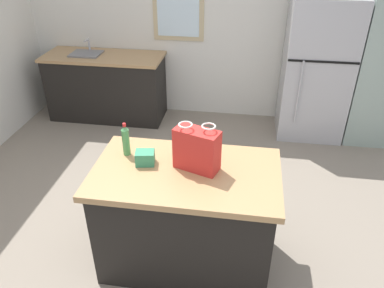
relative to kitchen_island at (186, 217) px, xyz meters
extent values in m
plane|color=gray|center=(-0.12, 0.25, -0.46)|extent=(6.31, 6.31, 0.00)
cube|color=silver|center=(-0.12, 2.88, 0.94)|extent=(5.18, 0.10, 2.80)
cube|color=#CCB78C|center=(-0.57, 2.82, 0.90)|extent=(0.68, 0.04, 0.60)
cube|color=white|center=(-0.57, 2.80, 0.90)|extent=(0.56, 0.02, 0.48)
cube|color=black|center=(0.00, 0.00, -0.03)|extent=(1.31, 0.75, 0.86)
cube|color=tan|center=(0.00, 0.00, 0.43)|extent=(1.39, 0.83, 0.05)
cube|color=#B7B7BC|center=(1.24, 2.45, 0.42)|extent=(0.81, 0.68, 1.76)
cube|color=black|center=(1.24, 2.11, 0.63)|extent=(0.79, 0.01, 0.02)
cylinder|color=#B7B7BC|center=(1.02, 2.08, 0.24)|extent=(0.02, 0.02, 0.79)
cube|color=#9EB2A8|center=(1.93, 2.45, 0.62)|extent=(0.54, 0.65, 2.15)
cube|color=black|center=(-1.55, 2.49, -0.03)|extent=(1.58, 0.61, 0.87)
cube|color=tan|center=(-1.55, 2.49, 0.43)|extent=(1.62, 0.65, 0.04)
cube|color=slate|center=(-1.79, 2.49, 0.40)|extent=(0.40, 0.32, 0.14)
cylinder|color=#B7B7BC|center=(-1.79, 2.63, 0.54)|extent=(0.03, 0.03, 0.18)
cylinder|color=#B7B7BC|center=(-1.79, 2.56, 0.62)|extent=(0.02, 0.14, 0.02)
cube|color=red|center=(0.07, 0.05, 0.61)|extent=(0.36, 0.25, 0.32)
torus|color=white|center=(-0.01, 0.05, 0.81)|extent=(0.13, 0.13, 0.01)
torus|color=white|center=(0.16, 0.05, 0.81)|extent=(0.13, 0.13, 0.01)
cube|color=#388E66|center=(-0.32, 0.05, 0.50)|extent=(0.16, 0.13, 0.10)
cylinder|color=#4C9956|center=(-0.49, 0.16, 0.56)|extent=(0.06, 0.06, 0.22)
cone|color=#4C9956|center=(-0.49, 0.16, 0.68)|extent=(0.05, 0.05, 0.03)
cylinder|color=red|center=(-0.49, 0.16, 0.71)|extent=(0.03, 0.03, 0.02)
camera|label=1|loc=(0.39, -2.23, 2.05)|focal=35.28mm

